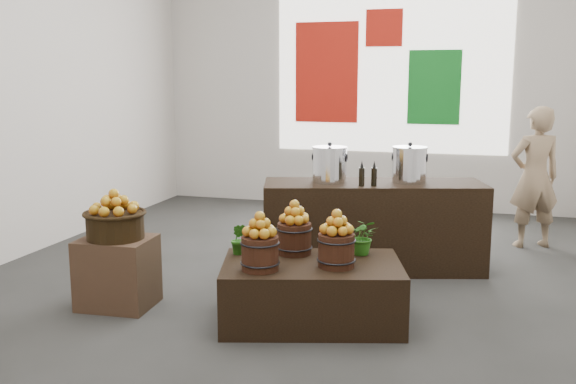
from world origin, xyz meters
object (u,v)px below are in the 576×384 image
(display_table, at_px, (312,292))
(counter, at_px, (373,226))
(stock_pot_left, at_px, (330,166))
(crate, at_px, (118,272))
(stock_pot_center, at_px, (409,166))
(shopper, at_px, (535,177))
(wicker_basket, at_px, (115,226))

(display_table, distance_m, counter, 1.52)
(display_table, relative_size, stock_pot_left, 4.16)
(display_table, bearing_deg, stock_pot_left, 81.81)
(crate, bearing_deg, stock_pot_center, 38.46)
(stock_pot_center, relative_size, shopper, 0.21)
(display_table, distance_m, stock_pot_left, 1.59)
(display_table, height_order, shopper, shopper)
(wicker_basket, relative_size, shopper, 0.30)
(stock_pot_center, distance_m, shopper, 1.75)
(display_table, bearing_deg, stock_pot_center, 55.22)
(display_table, bearing_deg, wicker_basket, 168.71)
(stock_pot_center, bearing_deg, wicker_basket, -141.54)
(wicker_basket, bearing_deg, shopper, 40.97)
(crate, distance_m, display_table, 1.60)
(counter, relative_size, stock_pot_center, 6.47)
(display_table, height_order, stock_pot_center, stock_pot_center)
(counter, bearing_deg, wicker_basket, -154.48)
(shopper, bearing_deg, stock_pot_left, 13.69)
(crate, relative_size, shopper, 0.37)
(stock_pot_center, bearing_deg, counter, -164.07)
(crate, xyz_separation_m, display_table, (1.59, 0.12, -0.05))
(crate, bearing_deg, shopper, 40.97)
(stock_pot_left, bearing_deg, display_table, -82.57)
(stock_pot_left, bearing_deg, shopper, 36.21)
(shopper, bearing_deg, stock_pot_center, 22.41)
(wicker_basket, distance_m, display_table, 1.66)
(stock_pot_center, bearing_deg, display_table, -109.16)
(display_table, height_order, counter, counter)
(stock_pot_left, relative_size, stock_pot_center, 1.00)
(crate, distance_m, shopper, 4.49)
(counter, distance_m, stock_pot_center, 0.67)
(crate, bearing_deg, stock_pot_left, 46.57)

